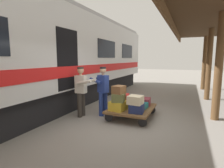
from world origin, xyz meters
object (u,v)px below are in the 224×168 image
suitcase_teal_softside (141,106)px  suitcase_navy_fabric (137,108)px  suitcase_black_hardshell (123,103)px  porter_by_door (81,90)px  suitcase_yellow_case (118,106)px  suitcase_brown_leather (119,90)px  suitcase_red_plastic (124,97)px  suitcase_orange_carryall (128,101)px  train_car (35,57)px  luggage_cart (132,109)px  suitcase_olive_duffel (119,97)px  suitcase_cream_canvas (135,100)px  suitcase_burgundy_valise (144,102)px  porter_in_overalls (103,89)px

suitcase_teal_softside → suitcase_navy_fabric: size_ratio=1.31×
suitcase_black_hardshell → porter_by_door: 1.50m
suitcase_yellow_case → suitcase_brown_leather: (-0.03, 0.01, 0.53)m
suitcase_red_plastic → porter_by_door: (1.33, 0.58, 0.23)m
suitcase_orange_carryall → porter_by_door: bearing=39.2°
suitcase_red_plastic → train_car: bearing=13.0°
suitcase_yellow_case → porter_by_door: size_ratio=0.30×
suitcase_teal_softside → suitcase_navy_fabric: bearing=90.0°
suitcase_yellow_case → suitcase_black_hardshell: suitcase_yellow_case is taller
luggage_cart → train_car: bearing=12.0°
suitcase_teal_softside → suitcase_navy_fabric: 0.48m
suitcase_navy_fabric → suitcase_black_hardshell: (0.61, -0.48, 0.00)m
luggage_cart → suitcase_navy_fabric: 0.60m
train_car → suitcase_olive_duffel: size_ratio=31.36×
suitcase_teal_softside → suitcase_brown_leather: (0.59, 0.49, 0.59)m
train_car → suitcase_red_plastic: bearing=-167.0°
train_car → suitcase_brown_leather: train_car is taller
train_car → suitcase_yellow_case: size_ratio=33.84×
suitcase_cream_canvas → suitcase_brown_leather: 0.62m
train_car → suitcase_black_hardshell: size_ratio=39.23×
luggage_cart → suitcase_yellow_case: suitcase_yellow_case is taller
luggage_cart → suitcase_red_plastic: size_ratio=3.98×
suitcase_red_plastic → suitcase_burgundy_valise: bearing=-140.7°
suitcase_black_hardshell → suitcase_orange_carryall: bearing=-90.0°
suitcase_teal_softside → suitcase_brown_leather: size_ratio=1.49×
suitcase_teal_softside → suitcase_burgundy_valise: bearing=-90.0°
suitcase_burgundy_valise → suitcase_olive_duffel: (0.60, 0.94, 0.30)m
suitcase_teal_softside → suitcase_black_hardshell: 0.62m
porter_in_overalls → suitcase_yellow_case: bearing=156.9°
suitcase_brown_leather → porter_in_overalls: (0.72, -0.31, -0.09)m
suitcase_orange_carryall → suitcase_red_plastic: size_ratio=1.15×
suitcase_orange_carryall → suitcase_brown_leather: (-0.03, 0.97, 0.58)m
suitcase_navy_fabric → suitcase_brown_leather: size_ratio=1.13×
luggage_cart → suitcase_brown_leather: suitcase_brown_leather is taller
suitcase_teal_softside → suitcase_burgundy_valise: (-0.00, -0.48, 0.04)m
train_car → suitcase_cream_canvas: 4.00m
porter_in_overalls → porter_by_door: same height
suitcase_navy_fabric → suitcase_cream_canvas: size_ratio=1.06×
suitcase_burgundy_valise → porter_in_overalls: porter_in_overalls is taller
suitcase_orange_carryall → suitcase_black_hardshell: 0.48m
suitcase_teal_softside → suitcase_cream_canvas: 0.59m
suitcase_red_plastic → porter_by_door: size_ratio=0.26×
suitcase_burgundy_valise → suitcase_black_hardshell: (0.61, 0.48, 0.01)m
suitcase_cream_canvas → suitcase_orange_carryall: bearing=-59.6°
suitcase_orange_carryall → suitcase_red_plastic: (-0.03, 0.48, 0.26)m
suitcase_cream_canvas → porter_by_door: (1.88, 0.08, 0.19)m
train_car → suitcase_burgundy_valise: 4.30m
luggage_cart → suitcase_orange_carryall: 0.59m
suitcase_brown_leather → suitcase_black_hardshell: bearing=-86.9°
suitcase_yellow_case → suitcase_navy_fabric: 0.61m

